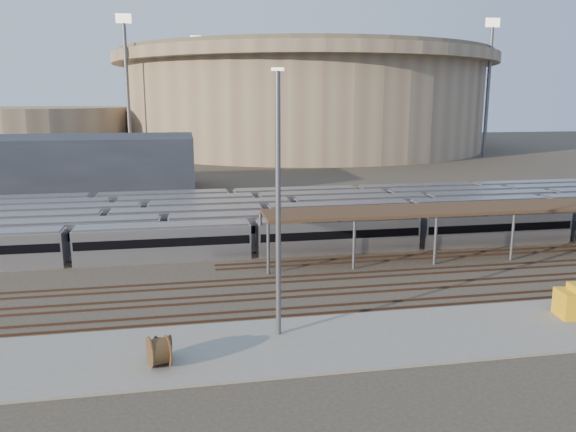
# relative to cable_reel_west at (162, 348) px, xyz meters

# --- Properties ---
(ground) EXTENTS (420.00, 420.00, 0.00)m
(ground) POSITION_rel_cable_reel_west_xyz_m (17.43, 15.91, -1.00)
(ground) COLOR #383026
(ground) RESTS_ON ground
(apron) EXTENTS (50.00, 9.00, 0.20)m
(apron) POSITION_rel_cable_reel_west_xyz_m (12.43, 0.91, -0.90)
(apron) COLOR gray
(apron) RESTS_ON ground
(subway_trains) EXTENTS (130.13, 23.90, 3.60)m
(subway_trains) POSITION_rel_cable_reel_west_xyz_m (15.33, 34.41, 0.80)
(subway_trains) COLOR #BABABF
(subway_trains) RESTS_ON ground
(inspection_shed) EXTENTS (60.30, 6.00, 5.30)m
(inspection_shed) POSITION_rel_cable_reel_west_xyz_m (39.43, 19.91, 3.98)
(inspection_shed) COLOR #5A5A5F
(inspection_shed) RESTS_ON ground
(empty_tracks) EXTENTS (170.00, 9.62, 0.18)m
(empty_tracks) POSITION_rel_cable_reel_west_xyz_m (17.43, 10.91, -0.91)
(empty_tracks) COLOR #4C3323
(empty_tracks) RESTS_ON ground
(stadium) EXTENTS (124.00, 124.00, 32.50)m
(stadium) POSITION_rel_cable_reel_west_xyz_m (42.43, 155.91, 15.47)
(stadium) COLOR gray
(stadium) RESTS_ON ground
(secondary_arena) EXTENTS (56.00, 56.00, 14.00)m
(secondary_arena) POSITION_rel_cable_reel_west_xyz_m (-42.57, 145.91, 6.00)
(secondary_arena) COLOR gray
(secondary_arena) RESTS_ON ground
(service_building) EXTENTS (42.00, 20.00, 10.00)m
(service_building) POSITION_rel_cable_reel_west_xyz_m (-17.57, 70.91, 4.00)
(service_building) COLOR #1E232D
(service_building) RESTS_ON ground
(floodlight_0) EXTENTS (4.00, 1.00, 38.40)m
(floodlight_0) POSITION_rel_cable_reel_west_xyz_m (-12.57, 125.91, 19.65)
(floodlight_0) COLOR #5A5A5F
(floodlight_0) RESTS_ON ground
(floodlight_2) EXTENTS (4.00, 1.00, 38.40)m
(floodlight_2) POSITION_rel_cable_reel_west_xyz_m (87.43, 115.91, 19.65)
(floodlight_2) COLOR #5A5A5F
(floodlight_2) RESTS_ON ground
(floodlight_3) EXTENTS (4.00, 1.00, 38.40)m
(floodlight_3) POSITION_rel_cable_reel_west_xyz_m (7.43, 175.91, 19.65)
(floodlight_3) COLOR #5A5A5F
(floodlight_3) RESTS_ON ground
(cable_reel_west) EXTENTS (1.14, 1.73, 1.61)m
(cable_reel_west) POSITION_rel_cable_reel_west_xyz_m (0.00, 0.00, 0.00)
(cable_reel_west) COLOR brown
(cable_reel_west) RESTS_ON apron
(cable_reel_east) EXTENTS (1.60, 2.18, 1.96)m
(cable_reel_east) POSITION_rel_cable_reel_west_xyz_m (-0.17, -0.85, 0.18)
(cable_reel_east) COLOR brown
(cable_reel_east) RESTS_ON apron
(yard_light_pole) EXTENTS (0.81, 0.36, 18.37)m
(yard_light_pole) POSITION_rel_cable_reel_west_xyz_m (7.98, 2.61, 8.47)
(yard_light_pole) COLOR #5A5A5F
(yard_light_pole) RESTS_ON apron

